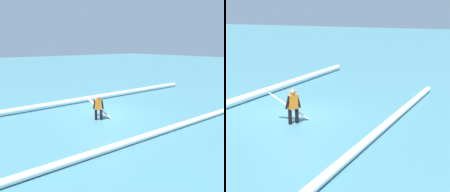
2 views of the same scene
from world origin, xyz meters
TOP-DOWN VIEW (x-y plane):
  - ground_plane at (0.00, 0.00)m, footprint 128.31×128.31m
  - surfer at (0.95, 0.60)m, footprint 0.44×0.47m
  - surfboard at (0.72, 0.29)m, footprint 1.08×1.52m
  - wave_crest_foreground at (0.24, -3.17)m, footprint 21.32×1.25m
  - wave_crest_midground at (2.10, 3.85)m, footprint 17.04×1.31m

SIDE VIEW (x-z plane):
  - ground_plane at x=0.00m, z-range 0.00..0.00m
  - wave_crest_midground at x=2.10m, z-range 0.00..0.27m
  - wave_crest_foreground at x=0.24m, z-range 0.00..0.36m
  - surfboard at x=0.72m, z-range -0.02..1.21m
  - surfer at x=0.95m, z-range 0.07..1.43m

